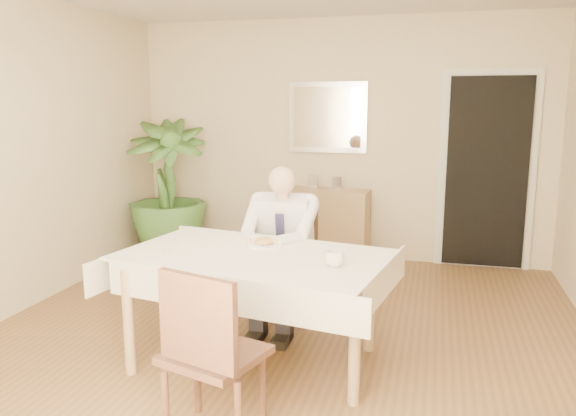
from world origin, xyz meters
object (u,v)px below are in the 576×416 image
(seated_man, at_px, (279,241))
(chair_near, at_px, (208,348))
(chair_far, at_px, (289,255))
(potted_palm, at_px, (167,190))
(sideboard, at_px, (323,224))
(dining_table, at_px, (254,266))
(coffee_mug, at_px, (335,259))

(seated_man, bearing_deg, chair_near, -87.26)
(chair_far, height_order, potted_palm, potted_palm)
(potted_palm, bearing_deg, chair_far, -37.20)
(chair_far, bearing_deg, potted_palm, 136.12)
(chair_near, height_order, potted_palm, potted_palm)
(sideboard, distance_m, potted_palm, 1.76)
(chair_far, xyz_separation_m, seated_man, (0.00, -0.29, 0.18))
(sideboard, bearing_deg, chair_near, -83.53)
(chair_far, height_order, sideboard, chair_far)
(dining_table, height_order, seated_man, seated_man)
(sideboard, height_order, potted_palm, potted_palm)
(chair_near, relative_size, coffee_mug, 8.13)
(coffee_mug, distance_m, potted_palm, 3.27)
(dining_table, bearing_deg, potted_palm, 137.80)
(chair_far, distance_m, seated_man, 0.34)
(chair_near, bearing_deg, dining_table, 111.10)
(chair_far, xyz_separation_m, chair_near, (0.07, -1.84, 0.03))
(seated_man, distance_m, coffee_mug, 0.93)
(seated_man, distance_m, potted_palm, 2.36)
(dining_table, xyz_separation_m, chair_far, (-0.00, 0.88, -0.16))
(chair_near, relative_size, seated_man, 0.76)
(chair_far, relative_size, seated_man, 0.72)
(chair_near, xyz_separation_m, sideboard, (-0.12, 3.51, -0.14))
(chair_far, height_order, coffee_mug, chair_far)
(dining_table, height_order, coffee_mug, coffee_mug)
(seated_man, bearing_deg, potted_palm, 137.21)
(coffee_mug, bearing_deg, potted_palm, 134.39)
(seated_man, relative_size, coffee_mug, 10.72)
(dining_table, height_order, chair_near, chair_near)
(dining_table, bearing_deg, seated_man, 99.55)
(chair_far, relative_size, chair_near, 0.96)
(coffee_mug, xyz_separation_m, potted_palm, (-2.29, 2.33, -0.03))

